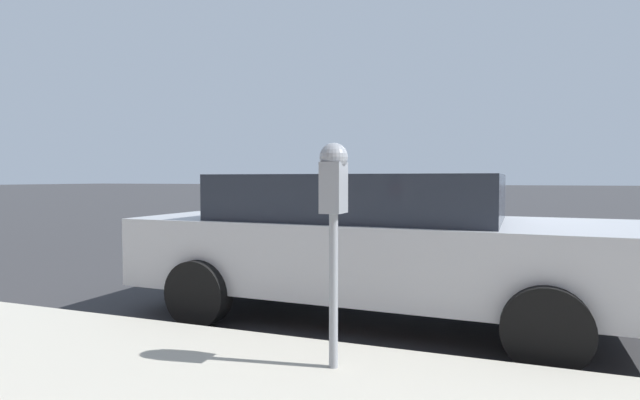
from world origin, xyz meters
TOP-DOWN VIEW (x-y plane):
  - ground_plane at (0.00, 0.00)m, footprint 220.00×220.00m
  - parking_meter at (-2.71, 0.17)m, footprint 0.21×0.19m
  - car_silver at (-0.98, 0.33)m, footprint 2.16×4.92m

SIDE VIEW (x-z plane):
  - ground_plane at x=0.00m, z-range 0.00..0.00m
  - car_silver at x=-0.98m, z-range 0.05..1.50m
  - parking_meter at x=-2.71m, z-range 0.53..2.05m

